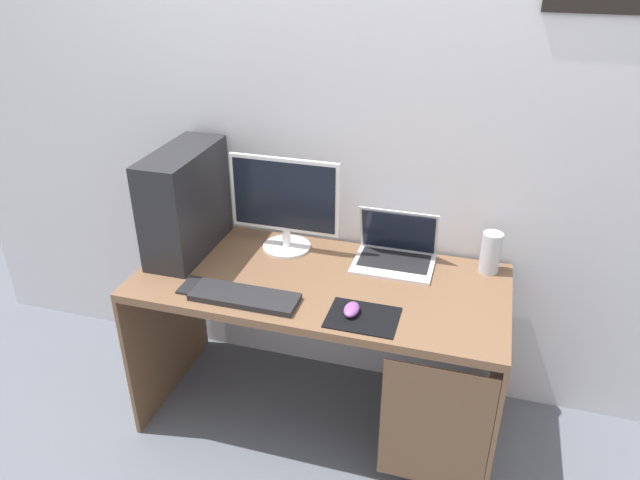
{
  "coord_description": "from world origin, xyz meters",
  "views": [
    {
      "loc": [
        0.58,
        -1.99,
        2.01
      ],
      "look_at": [
        0.0,
        0.0,
        0.91
      ],
      "focal_mm": 33.51,
      "sensor_mm": 36.0,
      "label": 1
    }
  ],
  "objects_px": {
    "pc_tower": "(186,202)",
    "cell_phone": "(191,285)",
    "laptop": "(395,253)",
    "monitor": "(285,204)",
    "keyboard": "(245,297)",
    "mouse_left": "(352,309)",
    "speaker": "(491,252)"
  },
  "relations": [
    {
      "from": "speaker",
      "to": "cell_phone",
      "type": "distance_m",
      "value": 1.22
    },
    {
      "from": "monitor",
      "to": "mouse_left",
      "type": "height_order",
      "value": "monitor"
    },
    {
      "from": "monitor",
      "to": "keyboard",
      "type": "height_order",
      "value": "monitor"
    },
    {
      "from": "laptop",
      "to": "speaker",
      "type": "distance_m",
      "value": 0.39
    },
    {
      "from": "monitor",
      "to": "keyboard",
      "type": "distance_m",
      "value": 0.48
    },
    {
      "from": "pc_tower",
      "to": "speaker",
      "type": "relative_size",
      "value": 2.75
    },
    {
      "from": "keyboard",
      "to": "mouse_left",
      "type": "relative_size",
      "value": 4.38
    },
    {
      "from": "speaker",
      "to": "mouse_left",
      "type": "xyz_separation_m",
      "value": [
        -0.47,
        -0.47,
        -0.07
      ]
    },
    {
      "from": "keyboard",
      "to": "cell_phone",
      "type": "height_order",
      "value": "keyboard"
    },
    {
      "from": "pc_tower",
      "to": "speaker",
      "type": "bearing_deg",
      "value": 7.86
    },
    {
      "from": "pc_tower",
      "to": "keyboard",
      "type": "height_order",
      "value": "pc_tower"
    },
    {
      "from": "speaker",
      "to": "monitor",
      "type": "bearing_deg",
      "value": -176.42
    },
    {
      "from": "cell_phone",
      "to": "laptop",
      "type": "bearing_deg",
      "value": 29.7
    },
    {
      "from": "pc_tower",
      "to": "mouse_left",
      "type": "bearing_deg",
      "value": -19.75
    },
    {
      "from": "pc_tower",
      "to": "cell_phone",
      "type": "relative_size",
      "value": 3.72
    },
    {
      "from": "keyboard",
      "to": "speaker",
      "type": "bearing_deg",
      "value": 28.65
    },
    {
      "from": "pc_tower",
      "to": "mouse_left",
      "type": "xyz_separation_m",
      "value": [
        0.81,
        -0.29,
        -0.21
      ]
    },
    {
      "from": "laptop",
      "to": "cell_phone",
      "type": "bearing_deg",
      "value": -150.3
    },
    {
      "from": "pc_tower",
      "to": "speaker",
      "type": "xyz_separation_m",
      "value": [
        1.28,
        0.18,
        -0.14
      ]
    },
    {
      "from": "laptop",
      "to": "cell_phone",
      "type": "relative_size",
      "value": 2.58
    },
    {
      "from": "monitor",
      "to": "speaker",
      "type": "xyz_separation_m",
      "value": [
        0.87,
        0.05,
        -0.13
      ]
    },
    {
      "from": "speaker",
      "to": "cell_phone",
      "type": "bearing_deg",
      "value": -157.89
    },
    {
      "from": "monitor",
      "to": "laptop",
      "type": "relative_size",
      "value": 1.44
    },
    {
      "from": "pc_tower",
      "to": "laptop",
      "type": "relative_size",
      "value": 1.44
    },
    {
      "from": "pc_tower",
      "to": "monitor",
      "type": "bearing_deg",
      "value": 16.69
    },
    {
      "from": "laptop",
      "to": "speaker",
      "type": "xyz_separation_m",
      "value": [
        0.39,
        0.03,
        0.04
      ]
    },
    {
      "from": "pc_tower",
      "to": "mouse_left",
      "type": "relative_size",
      "value": 5.03
    },
    {
      "from": "pc_tower",
      "to": "keyboard",
      "type": "xyz_separation_m",
      "value": [
        0.39,
        -0.31,
        -0.22
      ]
    },
    {
      "from": "speaker",
      "to": "keyboard",
      "type": "height_order",
      "value": "speaker"
    },
    {
      "from": "monitor",
      "to": "cell_phone",
      "type": "xyz_separation_m",
      "value": [
        -0.26,
        -0.4,
        -0.21
      ]
    },
    {
      "from": "monitor",
      "to": "keyboard",
      "type": "xyz_separation_m",
      "value": [
        -0.02,
        -0.43,
        -0.21
      ]
    },
    {
      "from": "keyboard",
      "to": "mouse_left",
      "type": "distance_m",
      "value": 0.42
    }
  ]
}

